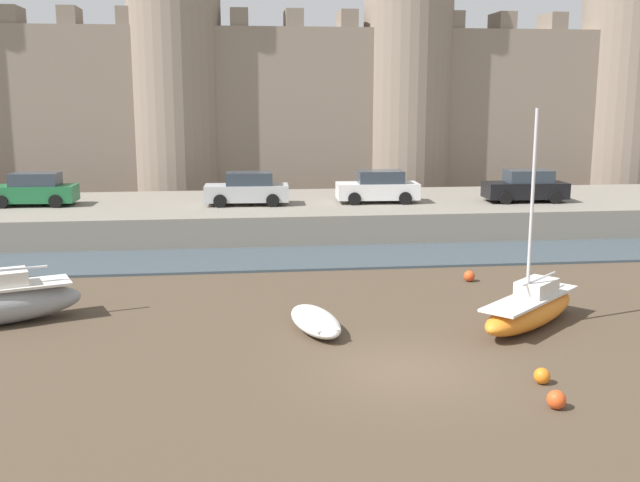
{
  "coord_description": "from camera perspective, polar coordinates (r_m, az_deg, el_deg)",
  "views": [
    {
      "loc": [
        -4.18,
        -17.39,
        6.79
      ],
      "look_at": [
        -1.56,
        4.39,
        2.5
      ],
      "focal_mm": 42.0,
      "sensor_mm": 36.0,
      "label": 1
    }
  ],
  "objects": [
    {
      "name": "ground_plane",
      "position": [
        19.13,
        6.31,
        -9.79
      ],
      "size": [
        160.0,
        160.0,
        0.0
      ],
      "primitive_type": "plane",
      "color": "#4C3D2D"
    },
    {
      "name": "quay_road",
      "position": [
        38.58,
        -0.56,
        2.01
      ],
      "size": [
        56.53,
        10.0,
        1.44
      ],
      "primitive_type": "cube",
      "color": "gray",
      "rests_on": "ground"
    },
    {
      "name": "car_quay_centre_west",
      "position": [
        39.35,
        -20.97,
        3.66
      ],
      "size": [
        4.17,
        2.01,
        1.62
      ],
      "color": "#1E6638",
      "rests_on": "quay_road"
    },
    {
      "name": "mooring_buoy_near_shore",
      "position": [
        18.9,
        16.56,
        -9.83
      ],
      "size": [
        0.39,
        0.39,
        0.39
      ],
      "primitive_type": "sphere",
      "color": "orange",
      "rests_on": "ground"
    },
    {
      "name": "rowboat_foreground_left",
      "position": [
        22.02,
        -0.35,
        -6.07
      ],
      "size": [
        1.75,
        3.25,
        0.57
      ],
      "color": "silver",
      "rests_on": "ground"
    },
    {
      "name": "mooring_buoy_near_channel",
      "position": [
        28.25,
        11.3,
        -2.63
      ],
      "size": [
        0.41,
        0.41,
        0.41
      ],
      "primitive_type": "sphere",
      "color": "#E04C1E",
      "rests_on": "ground"
    },
    {
      "name": "car_quay_east",
      "position": [
        37.95,
        4.46,
        4.11
      ],
      "size": [
        4.17,
        2.01,
        1.62
      ],
      "color": "silver",
      "rests_on": "quay_road"
    },
    {
      "name": "car_quay_west",
      "position": [
        39.55,
        15.42,
        4.02
      ],
      "size": [
        4.17,
        2.01,
        1.62
      ],
      "color": "black",
      "rests_on": "quay_road"
    },
    {
      "name": "car_quay_centre_east",
      "position": [
        37.21,
        -5.56,
        3.95
      ],
      "size": [
        4.17,
        2.01,
        1.62
      ],
      "color": "#B2B5B7",
      "rests_on": "quay_road"
    },
    {
      "name": "castle",
      "position": [
        48.93,
        -2.01,
        11.76
      ],
      "size": [
        50.98,
        6.45,
        19.77
      ],
      "color": "gray",
      "rests_on": "ground"
    },
    {
      "name": "water_channel",
      "position": [
        31.63,
        0.89,
        -1.24
      ],
      "size": [
        80.0,
        4.5,
        0.1
      ],
      "primitive_type": "cube",
      "color": "#3D4C56",
      "rests_on": "ground"
    },
    {
      "name": "mooring_buoy_off_centre",
      "position": [
        17.58,
        17.56,
        -11.45
      ],
      "size": [
        0.43,
        0.43,
        0.43
      ],
      "primitive_type": "sphere",
      "color": "#E04C1E",
      "rests_on": "ground"
    },
    {
      "name": "sailboat_near_channel_right",
      "position": [
        23.19,
        15.74,
        -4.95
      ],
      "size": [
        4.54,
        4.28,
        6.43
      ],
      "color": "orange",
      "rests_on": "ground"
    }
  ]
}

